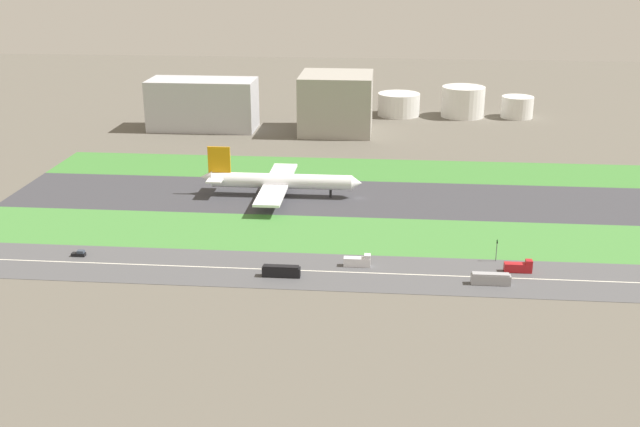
{
  "coord_description": "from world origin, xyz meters",
  "views": [
    {
      "loc": [
        9.97,
        -286.12,
        94.72
      ],
      "look_at": [
        -12.43,
        -36.5,
        6.0
      ],
      "focal_mm": 42.48,
      "sensor_mm": 36.0,
      "label": 1
    }
  ],
  "objects_px": {
    "bus_1": "(491,279)",
    "traffic_light": "(497,249)",
    "bus_0": "(281,271)",
    "truck_0": "(519,267)",
    "fuel_tank_centre": "(463,102)",
    "hangar_building": "(336,103)",
    "fuel_tank_east": "(517,107)",
    "truck_1": "(358,261)",
    "car_2": "(79,254)",
    "terminal_building": "(203,104)",
    "fuel_tank_west": "(399,104)",
    "airliner": "(277,181)"
  },
  "relations": [
    {
      "from": "bus_1",
      "to": "fuel_tank_centre",
      "type": "relative_size",
      "value": 0.46
    },
    {
      "from": "bus_0",
      "to": "bus_1",
      "type": "distance_m",
      "value": 62.55
    },
    {
      "from": "truck_1",
      "to": "terminal_building",
      "type": "xyz_separation_m",
      "value": [
        -92.33,
        182.0,
        11.86
      ]
    },
    {
      "from": "truck_0",
      "to": "hangar_building",
      "type": "xyz_separation_m",
      "value": [
        -69.03,
        182.0,
        13.86
      ]
    },
    {
      "from": "bus_1",
      "to": "airliner",
      "type": "bearing_deg",
      "value": -46.19
    },
    {
      "from": "bus_0",
      "to": "traffic_light",
      "type": "height_order",
      "value": "traffic_light"
    },
    {
      "from": "car_2",
      "to": "fuel_tank_centre",
      "type": "bearing_deg",
      "value": 57.97
    },
    {
      "from": "fuel_tank_centre",
      "to": "bus_0",
      "type": "bearing_deg",
      "value": -107.49
    },
    {
      "from": "bus_0",
      "to": "hangar_building",
      "type": "bearing_deg",
      "value": -90.98
    },
    {
      "from": "truck_0",
      "to": "fuel_tank_centre",
      "type": "xyz_separation_m",
      "value": [
        2.38,
        227.0,
        7.1
      ]
    },
    {
      "from": "fuel_tank_west",
      "to": "truck_1",
      "type": "bearing_deg",
      "value": -93.64
    },
    {
      "from": "hangar_building",
      "to": "fuel_tank_east",
      "type": "height_order",
      "value": "hangar_building"
    },
    {
      "from": "bus_0",
      "to": "truck_1",
      "type": "bearing_deg",
      "value": -156.35
    },
    {
      "from": "traffic_light",
      "to": "fuel_tank_west",
      "type": "xyz_separation_m",
      "value": [
        -29.14,
        219.01,
        2.23
      ]
    },
    {
      "from": "fuel_tank_east",
      "to": "airliner",
      "type": "bearing_deg",
      "value": -126.67
    },
    {
      "from": "car_2",
      "to": "bus_0",
      "type": "xyz_separation_m",
      "value": [
        67.33,
        -10.0,
        0.9
      ]
    },
    {
      "from": "traffic_light",
      "to": "terminal_building",
      "type": "xyz_separation_m",
      "value": [
        -135.91,
        174.01,
        9.24
      ]
    },
    {
      "from": "terminal_building",
      "to": "hangar_building",
      "type": "height_order",
      "value": "hangar_building"
    },
    {
      "from": "traffic_light",
      "to": "fuel_tank_centre",
      "type": "bearing_deg",
      "value": 87.83
    },
    {
      "from": "truck_0",
      "to": "bus_0",
      "type": "height_order",
      "value": "truck_0"
    },
    {
      "from": "traffic_light",
      "to": "fuel_tank_centre",
      "type": "relative_size",
      "value": 0.29
    },
    {
      "from": "bus_0",
      "to": "fuel_tank_centre",
      "type": "bearing_deg",
      "value": -107.49
    },
    {
      "from": "truck_0",
      "to": "bus_0",
      "type": "bearing_deg",
      "value": -172.13
    },
    {
      "from": "hangar_building",
      "to": "airliner",
      "type": "bearing_deg",
      "value": -97.77
    },
    {
      "from": "truck_1",
      "to": "car_2",
      "type": "distance_m",
      "value": 90.17
    },
    {
      "from": "traffic_light",
      "to": "fuel_tank_west",
      "type": "relative_size",
      "value": 0.29
    },
    {
      "from": "airliner",
      "to": "terminal_building",
      "type": "distance_m",
      "value": 127.77
    },
    {
      "from": "hangar_building",
      "to": "truck_0",
      "type": "bearing_deg",
      "value": -69.23
    },
    {
      "from": "truck_1",
      "to": "fuel_tank_centre",
      "type": "height_order",
      "value": "fuel_tank_centre"
    },
    {
      "from": "hangar_building",
      "to": "car_2",
      "type": "bearing_deg",
      "value": -111.21
    },
    {
      "from": "terminal_building",
      "to": "hangar_building",
      "type": "bearing_deg",
      "value": 0.0
    },
    {
      "from": "traffic_light",
      "to": "fuel_tank_west",
      "type": "height_order",
      "value": "fuel_tank_west"
    },
    {
      "from": "bus_1",
      "to": "fuel_tank_centre",
      "type": "bearing_deg",
      "value": -92.93
    },
    {
      "from": "truck_0",
      "to": "fuel_tank_east",
      "type": "relative_size",
      "value": 0.46
    },
    {
      "from": "airliner",
      "to": "traffic_light",
      "type": "height_order",
      "value": "airliner"
    },
    {
      "from": "bus_1",
      "to": "traffic_light",
      "type": "height_order",
      "value": "traffic_light"
    },
    {
      "from": "airliner",
      "to": "car_2",
      "type": "bearing_deg",
      "value": -129.0
    },
    {
      "from": "truck_1",
      "to": "bus_0",
      "type": "distance_m",
      "value": 24.93
    },
    {
      "from": "truck_0",
      "to": "fuel_tank_centre",
      "type": "distance_m",
      "value": 227.12
    },
    {
      "from": "fuel_tank_west",
      "to": "traffic_light",
      "type": "bearing_deg",
      "value": -82.42
    },
    {
      "from": "fuel_tank_west",
      "to": "fuel_tank_east",
      "type": "relative_size",
      "value": 1.34
    },
    {
      "from": "fuel_tank_centre",
      "to": "car_2",
      "type": "bearing_deg",
      "value": -122.03
    },
    {
      "from": "car_2",
      "to": "bus_0",
      "type": "bearing_deg",
      "value": -8.45
    },
    {
      "from": "fuel_tank_centre",
      "to": "fuel_tank_east",
      "type": "bearing_deg",
      "value": 0.0
    },
    {
      "from": "bus_1",
      "to": "terminal_building",
      "type": "distance_m",
      "value": 233.32
    },
    {
      "from": "car_2",
      "to": "fuel_tank_centre",
      "type": "distance_m",
      "value": 267.88
    },
    {
      "from": "truck_0",
      "to": "fuel_tank_east",
      "type": "bearing_deg",
      "value": 81.53
    },
    {
      "from": "truck_1",
      "to": "truck_0",
      "type": "bearing_deg",
      "value": 0.0
    },
    {
      "from": "fuel_tank_east",
      "to": "traffic_light",
      "type": "bearing_deg",
      "value": -100.28
    },
    {
      "from": "fuel_tank_east",
      "to": "fuel_tank_centre",
      "type": "bearing_deg",
      "value": 180.0
    }
  ]
}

